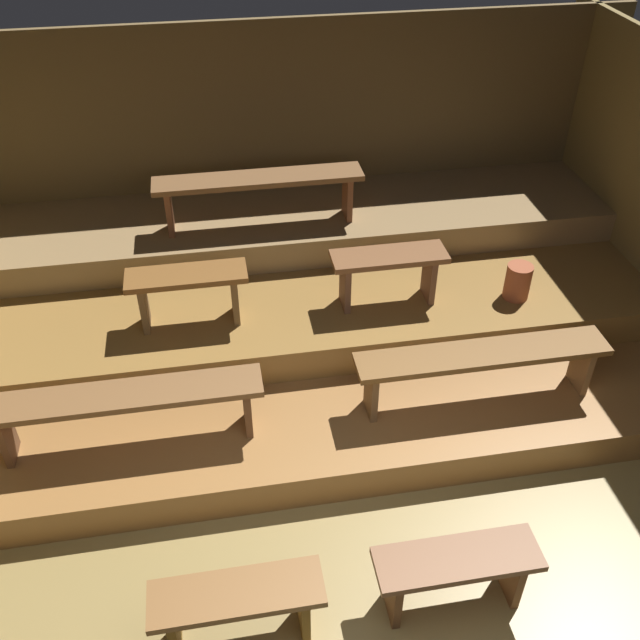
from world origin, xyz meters
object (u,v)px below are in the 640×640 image
(bench_middle_left, at_px, (188,286))
(bench_upper_center, at_px, (259,186))
(bench_floor_right, at_px, (456,568))
(bench_floor_left, at_px, (238,603))
(bench_middle_right, at_px, (388,267))
(pail_middle, at_px, (518,281))
(bench_lower_left, at_px, (125,402))
(bench_lower_right, at_px, (482,360))

(bench_middle_left, bearing_deg, bench_upper_center, 55.35)
(bench_floor_right, bearing_deg, bench_floor_left, 180.00)
(bench_middle_right, xyz_separation_m, pail_middle, (1.10, -0.12, -0.19))
(bench_lower_left, bearing_deg, bench_floor_left, -65.96)
(bench_floor_right, xyz_separation_m, bench_middle_left, (-1.46, 2.40, 0.57))
(bench_lower_right, bearing_deg, bench_floor_left, -143.57)
(pail_middle, bearing_deg, bench_lower_right, -126.14)
(bench_lower_right, distance_m, bench_upper_center, 2.48)
(bench_lower_right, xyz_separation_m, pail_middle, (0.62, 0.85, 0.06))
(bench_floor_left, height_order, bench_middle_left, bench_middle_left)
(bench_lower_left, xyz_separation_m, bench_lower_right, (2.57, 0.00, 0.00))
(bench_middle_left, relative_size, bench_upper_center, 0.51)
(bench_lower_left, xyz_separation_m, bench_upper_center, (1.15, 1.95, 0.57))
(bench_upper_center, bearing_deg, bench_lower_right, -53.93)
(bench_lower_left, xyz_separation_m, pail_middle, (3.19, 0.85, 0.06))
(bench_floor_right, distance_m, bench_middle_left, 2.87)
(bench_floor_right, relative_size, bench_upper_center, 0.54)
(bench_floor_right, relative_size, bench_middle_right, 1.06)
(bench_middle_right, bearing_deg, bench_floor_right, -93.81)
(bench_floor_left, distance_m, pail_middle, 3.44)
(bench_floor_left, xyz_separation_m, bench_middle_left, (-0.16, 2.40, 0.57))
(bench_floor_right, bearing_deg, bench_middle_right, 86.19)
(bench_floor_left, bearing_deg, bench_middle_right, 58.70)
(bench_upper_center, bearing_deg, pail_middle, -28.42)
(bench_floor_left, relative_size, bench_middle_right, 1.06)
(bench_floor_right, height_order, bench_middle_right, bench_middle_right)
(bench_middle_left, height_order, bench_middle_right, same)
(bench_floor_left, xyz_separation_m, bench_lower_right, (1.94, 1.43, 0.32))
(bench_floor_right, relative_size, bench_lower_right, 0.52)
(bench_lower_left, bearing_deg, bench_middle_right, 24.83)
(bench_lower_left, relative_size, bench_middle_right, 2.02)
(bench_floor_right, distance_m, bench_middle_right, 2.47)
(bench_lower_left, bearing_deg, bench_middle_left, 63.78)
(bench_lower_left, xyz_separation_m, bench_middle_right, (2.10, 0.97, 0.25))
(bench_lower_right, bearing_deg, bench_floor_right, -114.04)
(bench_lower_right, bearing_deg, bench_lower_left, 180.00)
(bench_floor_left, xyz_separation_m, bench_middle_right, (1.46, 2.40, 0.57))
(bench_lower_left, distance_m, bench_middle_left, 1.11)
(bench_lower_left, height_order, pail_middle, pail_middle)
(bench_middle_right, bearing_deg, pail_middle, -6.44)
(bench_lower_right, xyz_separation_m, bench_upper_center, (-1.42, 1.95, 0.57))
(bench_upper_center, relative_size, pail_middle, 5.95)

